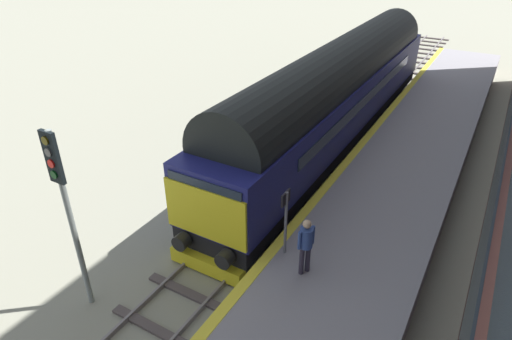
{
  "coord_description": "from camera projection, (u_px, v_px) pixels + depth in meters",
  "views": [
    {
      "loc": [
        6.1,
        -12.25,
        8.95
      ],
      "look_at": [
        0.2,
        -2.08,
        2.27
      ],
      "focal_mm": 30.73,
      "sensor_mm": 36.0,
      "label": 1
    }
  ],
  "objects": [
    {
      "name": "ground_plane",
      "position": [
        279.0,
        198.0,
        16.3
      ],
      "size": [
        140.0,
        140.0,
        0.0
      ],
      "primitive_type": "plane",
      "color": "gray",
      "rests_on": "ground"
    },
    {
      "name": "track_main",
      "position": [
        279.0,
        196.0,
        16.27
      ],
      "size": [
        2.5,
        60.0,
        0.15
      ],
      "color": "slate",
      "rests_on": "ground"
    },
    {
      "name": "station_platform",
      "position": [
        376.0,
        215.0,
        14.48
      ],
      "size": [
        4.0,
        44.0,
        1.01
      ],
      "color": "gray",
      "rests_on": "ground"
    },
    {
      "name": "diesel_locomotive",
      "position": [
        337.0,
        92.0,
        19.07
      ],
      "size": [
        2.74,
        20.08,
        4.68
      ],
      "color": "black",
      "rests_on": "ground"
    },
    {
      "name": "signal_post_near",
      "position": [
        65.0,
        200.0,
        10.2
      ],
      "size": [
        0.44,
        0.22,
        5.08
      ],
      "color": "gray",
      "rests_on": "ground"
    },
    {
      "name": "platform_number_sign",
      "position": [
        286.0,
        213.0,
        11.45
      ],
      "size": [
        0.1,
        0.44,
        1.95
      ],
      "color": "slate",
      "rests_on": "station_platform"
    },
    {
      "name": "waiting_passenger",
      "position": [
        306.0,
        242.0,
        10.92
      ],
      "size": [
        0.46,
        0.46,
        1.64
      ],
      "rotation": [
        0.0,
        0.0,
        1.09
      ],
      "color": "#302B3B",
      "rests_on": "station_platform"
    }
  ]
}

